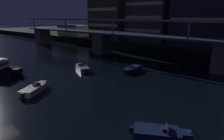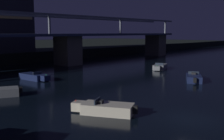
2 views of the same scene
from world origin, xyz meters
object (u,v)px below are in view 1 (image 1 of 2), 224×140
(speedboat_mid_center, at_px, (159,133))
(tower_west_tall, at_px, (151,10))
(speedboat_near_center, at_px, (132,69))
(speedboat_mid_left, at_px, (82,68))
(river_bridge, at_px, (151,42))
(waterfront_pavilion, at_px, (72,30))
(speedboat_mid_right, at_px, (34,89))
(tower_west_low, at_px, (111,1))

(speedboat_mid_center, bearing_deg, tower_west_tall, 119.73)
(speedboat_near_center, height_order, speedboat_mid_left, same)
(river_bridge, bearing_deg, tower_west_tall, 119.29)
(speedboat_mid_left, bearing_deg, waterfront_pavilion, 142.97)
(speedboat_mid_left, height_order, speedboat_mid_right, same)
(waterfront_pavilion, relative_size, speedboat_near_center, 2.37)
(tower_west_tall, height_order, speedboat_mid_left, tower_west_tall)
(speedboat_near_center, distance_m, speedboat_mid_right, 18.10)
(tower_west_low, xyz_separation_m, speedboat_mid_center, (37.81, -38.83, -14.55))
(speedboat_mid_center, bearing_deg, river_bridge, 120.01)
(tower_west_low, distance_m, speedboat_near_center, 36.45)
(river_bridge, bearing_deg, waterfront_pavilion, 164.42)
(tower_west_tall, distance_m, speedboat_mid_right, 45.74)
(river_bridge, relative_size, waterfront_pavilion, 7.81)
(river_bridge, xyz_separation_m, tower_west_tall, (-9.24, 16.47, 7.55))
(waterfront_pavilion, bearing_deg, tower_west_low, 2.81)
(speedboat_mid_left, xyz_separation_m, speedboat_mid_right, (3.20, -11.81, 0.00))
(speedboat_mid_left, bearing_deg, speedboat_mid_center, -25.98)
(tower_west_low, relative_size, speedboat_near_center, 4.94)
(river_bridge, distance_m, speedboat_near_center, 10.76)
(speedboat_mid_left, bearing_deg, tower_west_tall, 95.26)
(speedboat_near_center, xyz_separation_m, speedboat_mid_left, (-7.90, -5.67, 0.00))
(speedboat_mid_right, bearing_deg, tower_west_low, 116.12)
(speedboat_near_center, bearing_deg, tower_west_low, 136.99)
(tower_west_tall, height_order, speedboat_mid_right, tower_west_tall)
(tower_west_tall, relative_size, waterfront_pavilion, 1.58)
(tower_west_tall, bearing_deg, tower_west_low, -165.23)
(tower_west_tall, height_order, waterfront_pavilion, tower_west_tall)
(tower_west_low, relative_size, speedboat_mid_right, 5.23)
(speedboat_mid_center, distance_m, speedboat_mid_right, 18.12)
(tower_west_tall, distance_m, speedboat_mid_center, 50.16)
(tower_west_low, relative_size, waterfront_pavilion, 2.08)
(tower_west_tall, relative_size, speedboat_mid_center, 4.02)
(waterfront_pavilion, xyz_separation_m, speedboat_mid_center, (57.71, -37.85, -4.02))
(river_bridge, bearing_deg, speedboat_mid_center, -59.99)
(tower_west_low, xyz_separation_m, tower_west_tall, (13.59, 3.58, -3.11))
(speedboat_mid_left, relative_size, speedboat_mid_right, 1.00)
(river_bridge, height_order, speedboat_mid_center, river_bridge)
(river_bridge, height_order, tower_west_low, tower_west_low)
(tower_west_tall, bearing_deg, river_bridge, -60.71)
(waterfront_pavilion, relative_size, speedboat_mid_right, 2.51)
(speedboat_mid_right, bearing_deg, speedboat_mid_center, 4.58)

